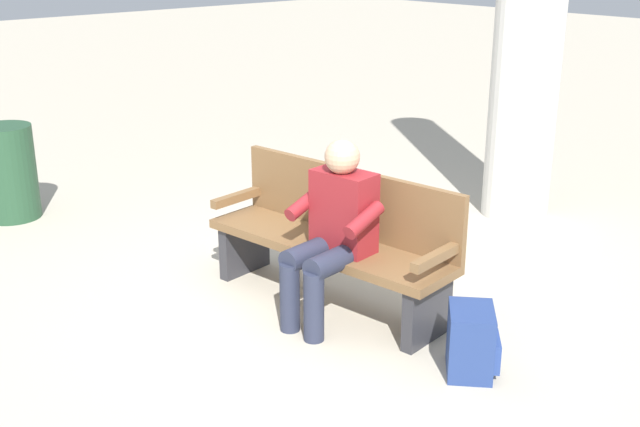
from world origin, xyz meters
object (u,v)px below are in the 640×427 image
Objects in this scene: bench_near at (335,237)px; person_seated at (332,228)px; backpack at (471,341)px; trash_bin at (8,172)px.

bench_near is 1.56× the size of person_seated.
person_seated is 1.11m from backpack.
person_seated is at bearing 127.19° from bench_near.
person_seated is 2.87× the size of backpack.
bench_near is at bearing -52.81° from person_seated.
trash_bin reaches higher than backpack.
bench_near is 0.34m from person_seated.
trash_bin is (3.32, 0.73, -0.22)m from person_seated.
backpack is at bearing 169.70° from bench_near.
person_seated is at bearing 7.31° from backpack.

